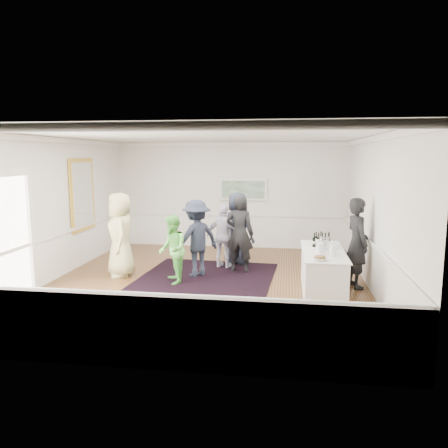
# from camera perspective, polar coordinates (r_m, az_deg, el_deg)

# --- Properties ---
(floor) EXTENTS (8.00, 8.00, 0.00)m
(floor) POSITION_cam_1_polar(r_m,az_deg,el_deg) (9.73, -2.26, -7.72)
(floor) COLOR brown
(floor) RESTS_ON ground
(ceiling) EXTENTS (7.00, 8.00, 0.02)m
(ceiling) POSITION_cam_1_polar(r_m,az_deg,el_deg) (9.34, -2.38, 11.46)
(ceiling) COLOR white
(ceiling) RESTS_ON wall_back
(wall_left) EXTENTS (0.02, 8.00, 3.20)m
(wall_left) POSITION_cam_1_polar(r_m,az_deg,el_deg) (10.61, -21.26, 1.89)
(wall_left) COLOR white
(wall_left) RESTS_ON floor
(wall_right) EXTENTS (0.02, 8.00, 3.20)m
(wall_right) POSITION_cam_1_polar(r_m,az_deg,el_deg) (9.42, 19.12, 1.20)
(wall_right) COLOR white
(wall_right) RESTS_ON floor
(wall_back) EXTENTS (7.00, 0.02, 3.20)m
(wall_back) POSITION_cam_1_polar(r_m,az_deg,el_deg) (13.33, 0.81, 3.80)
(wall_back) COLOR white
(wall_back) RESTS_ON floor
(wall_front) EXTENTS (7.00, 0.02, 3.20)m
(wall_front) POSITION_cam_1_polar(r_m,az_deg,el_deg) (5.57, -9.81, -3.45)
(wall_front) COLOR white
(wall_front) RESTS_ON floor
(wainscoting) EXTENTS (7.00, 8.00, 1.00)m
(wainscoting) POSITION_cam_1_polar(r_m,az_deg,el_deg) (9.60, -2.27, -4.86)
(wainscoting) COLOR white
(wainscoting) RESTS_ON floor
(mirror) EXTENTS (0.05, 1.25, 1.85)m
(mirror) POSITION_cam_1_polar(r_m,az_deg,el_deg) (11.71, -18.01, 3.65)
(mirror) COLOR #EABB45
(mirror) RESTS_ON wall_left
(doorway) EXTENTS (0.10, 1.78, 2.56)m
(doorway) POSITION_cam_1_polar(r_m,az_deg,el_deg) (9.01, -26.79, -0.77)
(doorway) COLOR white
(doorway) RESTS_ON wall_left
(landscape_painting) EXTENTS (1.44, 0.06, 0.66)m
(landscape_painting) POSITION_cam_1_polar(r_m,az_deg,el_deg) (13.22, 2.51, 4.53)
(landscape_painting) COLOR white
(landscape_painting) RESTS_ON wall_back
(area_rug) EXTENTS (3.25, 4.13, 0.02)m
(area_rug) POSITION_cam_1_polar(r_m,az_deg,el_deg) (9.78, -2.87, -7.58)
(area_rug) COLOR black
(area_rug) RESTS_ON floor
(serving_table) EXTENTS (0.84, 2.20, 0.89)m
(serving_table) POSITION_cam_1_polar(r_m,az_deg,el_deg) (9.13, 12.75, -6.12)
(serving_table) COLOR silver
(serving_table) RESTS_ON floor
(bartender) EXTENTS (0.63, 0.80, 1.92)m
(bartender) POSITION_cam_1_polar(r_m,az_deg,el_deg) (9.63, 16.99, -2.39)
(bartender) COLOR black
(bartender) RESTS_ON floor
(guest_tan) EXTENTS (0.98, 1.13, 1.95)m
(guest_tan) POSITION_cam_1_polar(r_m,az_deg,el_deg) (10.37, -13.38, -1.37)
(guest_tan) COLOR tan
(guest_tan) RESTS_ON floor
(guest_green) EXTENTS (0.80, 0.89, 1.51)m
(guest_green) POSITION_cam_1_polar(r_m,az_deg,el_deg) (9.61, -6.76, -3.32)
(guest_green) COLOR #61CB51
(guest_green) RESTS_ON floor
(guest_lilac) EXTENTS (1.00, 0.62, 1.59)m
(guest_lilac) POSITION_cam_1_polar(r_m,az_deg,el_deg) (10.87, -0.02, -1.63)
(guest_lilac) COLOR #B5AFC4
(guest_lilac) RESTS_ON floor
(guest_dark_a) EXTENTS (1.29, 1.28, 1.79)m
(guest_dark_a) POSITION_cam_1_polar(r_m,az_deg,el_deg) (10.12, -3.63, -1.87)
(guest_dark_a) COLOR #1E2232
(guest_dark_a) RESTS_ON floor
(guest_dark_b) EXTENTS (0.75, 0.56, 1.87)m
(guest_dark_b) POSITION_cam_1_polar(r_m,az_deg,el_deg) (10.46, 2.07, -1.28)
(guest_dark_b) COLOR black
(guest_dark_b) RESTS_ON floor
(guest_navy) EXTENTS (1.08, 0.97, 1.85)m
(guest_navy) POSITION_cam_1_polar(r_m,az_deg,el_deg) (11.25, 1.77, -0.61)
(guest_navy) COLOR #1E2232
(guest_navy) RESTS_ON floor
(wine_bottles) EXTENTS (0.38, 0.29, 0.31)m
(wine_bottles) POSITION_cam_1_polar(r_m,az_deg,el_deg) (9.44, 12.66, -1.91)
(wine_bottles) COLOR black
(wine_bottles) RESTS_ON serving_table
(juice_pitchers) EXTENTS (0.36, 0.59, 0.24)m
(juice_pitchers) POSITION_cam_1_polar(r_m,az_deg,el_deg) (8.70, 13.03, -3.08)
(juice_pitchers) COLOR #82AF3E
(juice_pitchers) RESTS_ON serving_table
(ice_bucket) EXTENTS (0.26, 0.26, 0.25)m
(ice_bucket) POSITION_cam_1_polar(r_m,az_deg,el_deg) (9.19, 12.98, -2.48)
(ice_bucket) COLOR silver
(ice_bucket) RESTS_ON serving_table
(nut_bowl) EXTENTS (0.25, 0.25, 0.08)m
(nut_bowl) POSITION_cam_1_polar(r_m,az_deg,el_deg) (8.19, 12.43, -4.38)
(nut_bowl) COLOR white
(nut_bowl) RESTS_ON serving_table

